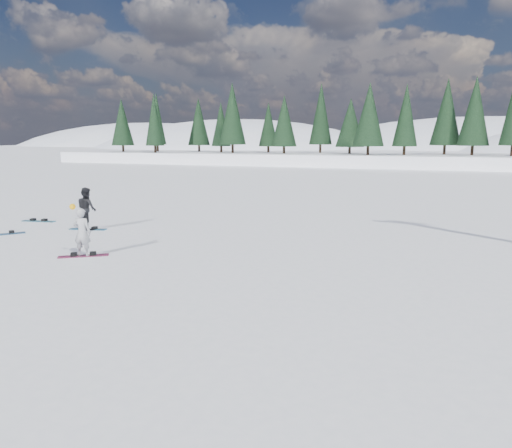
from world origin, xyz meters
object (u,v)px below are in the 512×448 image
Objects in this scene: snowboarder_woman at (82,232)px; snowboarder_man at (87,209)px; snowboard_loose_c at (39,221)px; snowboard_loose_a at (4,234)px.

snowboarder_woman is 4.80m from snowboarder_man.
snowboarder_man is at bearing -63.42° from snowboarder_woman.
snowboarder_woman is at bearing -46.34° from snowboard_loose_c.
snowboarder_woman is 1.10× the size of snowboard_loose_c.
snowboard_loose_a is at bearing -30.15° from snowboarder_woman.
snowboarder_woman reaches higher than snowboard_loose_c.
snowboarder_man reaches higher than snowboarder_woman.
snowboarder_man is (-3.00, 3.74, 0.08)m from snowboarder_woman.
snowboarder_man is at bearing -9.68° from snowboard_loose_a.
snowboard_loose_c is at bearing 59.54° from snowboard_loose_a.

